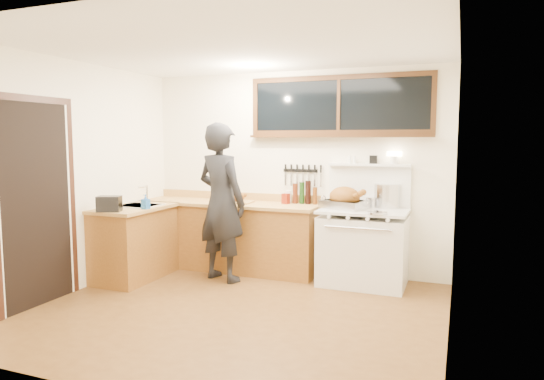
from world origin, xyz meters
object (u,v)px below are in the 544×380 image
at_px(vintage_stove, 363,245).
at_px(cutting_board, 236,199).
at_px(roast_turkey, 345,200).
at_px(man, 221,202).

bearing_deg(vintage_stove, cutting_board, 179.87).
distance_m(vintage_stove, roast_turkey, 0.59).
bearing_deg(man, cutting_board, 92.89).
height_order(man, cutting_board, man).
distance_m(man, roast_turkey, 1.49).
distance_m(vintage_stove, cutting_board, 1.75).
bearing_deg(vintage_stove, roast_turkey, -179.03).
bearing_deg(roast_turkey, man, -162.24).
xyz_separation_m(man, cutting_board, (-0.02, 0.46, -0.01)).
xyz_separation_m(cutting_board, roast_turkey, (1.45, -0.01, 0.05)).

